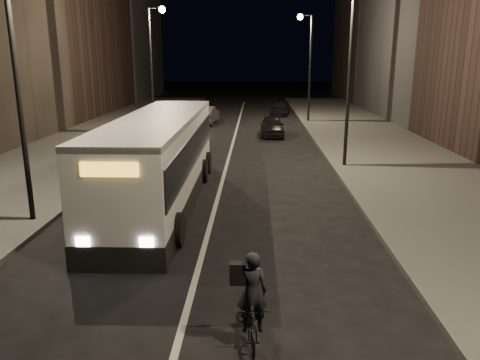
# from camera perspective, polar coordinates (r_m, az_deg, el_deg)

# --- Properties ---
(ground) EXTENTS (180.00, 180.00, 0.00)m
(ground) POSITION_cam_1_polar(r_m,az_deg,el_deg) (11.06, -5.70, -12.78)
(ground) COLOR black
(ground) RESTS_ON ground
(sidewalk_right) EXTENTS (7.00, 70.00, 0.16)m
(sidewalk_right) POSITION_cam_1_polar(r_m,az_deg,el_deg) (25.25, 18.25, 2.55)
(sidewalk_right) COLOR #3C3C3A
(sidewalk_right) RESTS_ON ground
(sidewalk_left) EXTENTS (7.00, 70.00, 0.16)m
(sidewalk_left) POSITION_cam_1_polar(r_m,az_deg,el_deg) (26.18, -20.34, 2.79)
(sidewalk_left) COLOR #3C3C3A
(sidewalk_left) RESTS_ON ground
(streetlight_right_mid) EXTENTS (1.20, 0.44, 8.12)m
(streetlight_right_mid) POSITION_cam_1_polar(r_m,az_deg,el_deg) (22.06, 12.66, 15.11)
(streetlight_right_mid) COLOR black
(streetlight_right_mid) RESTS_ON sidewalk_right
(streetlight_right_far) EXTENTS (1.20, 0.44, 8.12)m
(streetlight_right_far) POSITION_cam_1_polar(r_m,az_deg,el_deg) (37.91, 8.18, 15.02)
(streetlight_right_far) COLOR black
(streetlight_right_far) RESTS_ON sidewalk_right
(streetlight_left_near) EXTENTS (1.20, 0.44, 8.12)m
(streetlight_left_near) POSITION_cam_1_polar(r_m,az_deg,el_deg) (15.28, -25.05, 14.42)
(streetlight_left_near) COLOR black
(streetlight_left_near) RESTS_ON sidewalk_left
(streetlight_left_far) EXTENTS (1.20, 0.44, 8.12)m
(streetlight_left_far) POSITION_cam_1_polar(r_m,az_deg,el_deg) (32.42, -10.40, 15.00)
(streetlight_left_far) COLOR black
(streetlight_left_far) RESTS_ON sidewalk_left
(city_bus) EXTENTS (2.78, 11.62, 3.12)m
(city_bus) POSITION_cam_1_polar(r_m,az_deg,el_deg) (16.81, -9.72, 2.88)
(city_bus) COLOR silver
(city_bus) RESTS_ON ground
(cyclist_on_bicycle) EXTENTS (0.68, 1.64, 1.84)m
(cyclist_on_bicycle) POSITION_cam_1_polar(r_m,az_deg,el_deg) (8.85, 1.44, -15.70)
(cyclist_on_bicycle) COLOR black
(cyclist_on_bicycle) RESTS_ON ground
(car_near) EXTENTS (1.56, 3.83, 1.30)m
(car_near) POSITION_cam_1_polar(r_m,az_deg,el_deg) (31.32, 3.93, 6.57)
(car_near) COLOR black
(car_near) RESTS_ON ground
(car_mid) EXTENTS (1.84, 4.34, 1.39)m
(car_mid) POSITION_cam_1_polar(r_m,az_deg,el_deg) (37.06, -4.17, 7.91)
(car_mid) COLOR #353537
(car_mid) RESTS_ON ground
(car_far) EXTENTS (2.06, 4.05, 1.13)m
(car_far) POSITION_cam_1_polar(r_m,az_deg,el_deg) (42.92, 4.93, 8.65)
(car_far) COLOR black
(car_far) RESTS_ON ground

